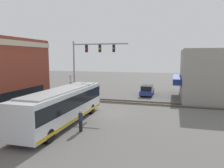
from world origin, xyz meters
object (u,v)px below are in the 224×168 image
at_px(parked_car_blue, 147,91).
at_px(pedestrian_near_bus, 81,121).
at_px(city_bus, 64,105).
at_px(crossing_signal, 71,86).

height_order(parked_car_blue, pedestrian_near_bus, pedestrian_near_bus).
xyz_separation_m(city_bus, crossing_signal, (7.63, 3.08, 0.57)).
bearing_deg(parked_car_blue, city_bus, 161.74).
bearing_deg(parked_car_blue, pedestrian_near_bus, 170.01).
bearing_deg(pedestrian_near_bus, crossing_signal, 30.42).
xyz_separation_m(city_bus, parked_car_blue, (16.37, -5.40, -1.01)).
distance_m(crossing_signal, pedestrian_near_bus, 10.64).
relative_size(parked_car_blue, pedestrian_near_bus, 2.75).
relative_size(city_bus, pedestrian_near_bus, 7.07).
xyz_separation_m(parked_car_blue, pedestrian_near_bus, (-17.83, 3.14, 0.15)).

